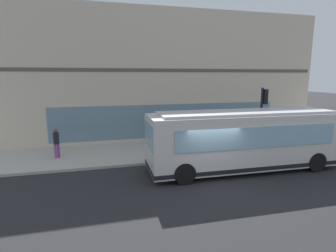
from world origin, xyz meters
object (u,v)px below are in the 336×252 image
fire_hydrant (258,132)px  pedestrian_by_light_pole (56,141)px  traffic_light_near_corner (263,107)px  pedestrian_near_hydrant (166,131)px  newspaper_vending_box (237,144)px  city_bus_nearside (245,140)px

fire_hydrant → pedestrian_by_light_pole: pedestrian_by_light_pole is taller
pedestrian_by_light_pole → traffic_light_near_corner: bearing=-97.9°
pedestrian_near_hydrant → newspaper_vending_box: 4.70m
pedestrian_near_hydrant → pedestrian_by_light_pole: bearing=99.3°
fire_hydrant → pedestrian_by_light_pole: 14.49m
fire_hydrant → traffic_light_near_corner: bearing=149.2°
fire_hydrant → newspaper_vending_box: newspaper_vending_box is taller
traffic_light_near_corner → fire_hydrant: (3.66, -2.18, -2.41)m
city_bus_nearside → fire_hydrant: city_bus_nearside is taller
pedestrian_by_light_pole → newspaper_vending_box: size_ratio=1.91×
pedestrian_near_hydrant → newspaper_vending_box: (-2.40, -4.00, -0.56)m
pedestrian_by_light_pole → pedestrian_near_hydrant: 6.80m
newspaper_vending_box → fire_hydrant: bearing=-47.9°
newspaper_vending_box → traffic_light_near_corner: bearing=-105.1°
fire_hydrant → pedestrian_near_hydrant: (-0.87, 7.63, 0.65)m
traffic_light_near_corner → fire_hydrant: 4.90m
fire_hydrant → pedestrian_near_hydrant: size_ratio=0.42×
traffic_light_near_corner → pedestrian_by_light_pole: (1.68, 12.15, -1.78)m
traffic_light_near_corner → pedestrian_near_hydrant: 6.37m
fire_hydrant → pedestrian_by_light_pole: bearing=97.9°
traffic_light_near_corner → pedestrian_near_hydrant: (2.79, 5.44, -1.76)m
fire_hydrant → pedestrian_near_hydrant: 7.70m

